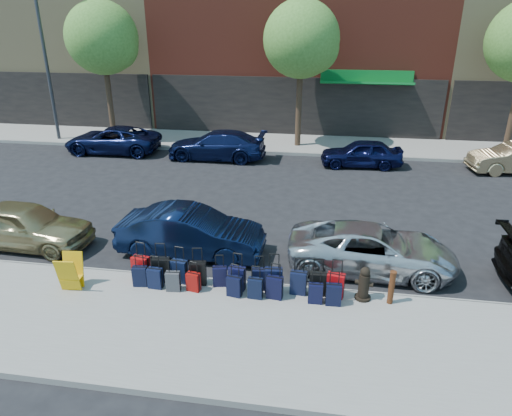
% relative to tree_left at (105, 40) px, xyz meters
% --- Properties ---
extents(ground, '(120.00, 120.00, 0.00)m').
position_rel_tree_left_xyz_m(ground, '(9.86, -9.50, -5.41)').
color(ground, black).
rests_on(ground, ground).
extents(sidewalk_near, '(60.00, 4.00, 0.15)m').
position_rel_tree_left_xyz_m(sidewalk_near, '(9.86, -16.00, -5.34)').
color(sidewalk_near, gray).
rests_on(sidewalk_near, ground).
extents(sidewalk_far, '(60.00, 4.00, 0.15)m').
position_rel_tree_left_xyz_m(sidewalk_far, '(9.86, 0.50, -5.34)').
color(sidewalk_far, gray).
rests_on(sidewalk_far, ground).
extents(curb_near, '(60.00, 0.08, 0.15)m').
position_rel_tree_left_xyz_m(curb_near, '(9.86, -13.98, -5.34)').
color(curb_near, gray).
rests_on(curb_near, ground).
extents(curb_far, '(60.00, 0.08, 0.15)m').
position_rel_tree_left_xyz_m(curb_far, '(9.86, -1.52, -5.34)').
color(curb_far, gray).
rests_on(curb_far, ground).
extents(tree_left, '(3.80, 3.80, 7.27)m').
position_rel_tree_left_xyz_m(tree_left, '(0.00, 0.00, 0.00)').
color(tree_left, black).
rests_on(tree_left, sidewalk_far).
extents(tree_center, '(3.80, 3.80, 7.27)m').
position_rel_tree_left_xyz_m(tree_center, '(10.50, 0.00, 0.00)').
color(tree_center, black).
rests_on(tree_center, sidewalk_far).
extents(streetlight, '(2.59, 0.18, 8.00)m').
position_rel_tree_left_xyz_m(streetlight, '(-2.94, -0.70, -0.75)').
color(streetlight, '#333338').
rests_on(streetlight, sidewalk_far).
extents(suitcase_front_0, '(0.48, 0.31, 1.07)m').
position_rel_tree_left_xyz_m(suitcase_front_0, '(7.30, -14.30, -4.93)').
color(suitcase_front_0, '#9D0A0B').
rests_on(suitcase_front_0, sidewalk_near).
extents(suitcase_front_1, '(0.46, 0.28, 1.07)m').
position_rel_tree_left_xyz_m(suitcase_front_1, '(7.84, -14.28, -4.93)').
color(suitcase_front_1, black).
rests_on(suitcase_front_1, sidewalk_near).
extents(suitcase_front_2, '(0.44, 0.28, 1.00)m').
position_rel_tree_left_xyz_m(suitcase_front_2, '(8.33, -14.26, -4.95)').
color(suitcase_front_2, black).
rests_on(suitcase_front_2, sidewalk_near).
extents(suitcase_front_3, '(0.46, 0.30, 1.02)m').
position_rel_tree_left_xyz_m(suitcase_front_3, '(8.83, -14.28, -4.94)').
color(suitcase_front_3, black).
rests_on(suitcase_front_3, sidewalk_near).
extents(suitcase_front_4, '(0.39, 0.26, 0.86)m').
position_rel_tree_left_xyz_m(suitcase_front_4, '(9.40, -14.26, -4.99)').
color(suitcase_front_4, black).
rests_on(suitcase_front_4, sidewalk_near).
extents(suitcase_front_5, '(0.44, 0.29, 0.99)m').
position_rel_tree_left_xyz_m(suitcase_front_5, '(9.87, -14.35, -4.95)').
color(suitcase_front_5, black).
rests_on(suitcase_front_5, sidewalk_near).
extents(suitcase_front_6, '(0.40, 0.25, 0.92)m').
position_rel_tree_left_xyz_m(suitcase_front_6, '(10.42, -14.27, -4.97)').
color(suitcase_front_6, black).
rests_on(suitcase_front_6, sidewalk_near).
extents(suitcase_front_7, '(0.45, 0.27, 1.04)m').
position_rel_tree_left_xyz_m(suitcase_front_7, '(10.79, -14.33, -4.94)').
color(suitcase_front_7, black).
rests_on(suitcase_front_7, sidewalk_near).
extents(suitcase_front_8, '(0.42, 0.25, 0.97)m').
position_rel_tree_left_xyz_m(suitcase_front_8, '(11.41, -14.32, -4.96)').
color(suitcase_front_8, black).
rests_on(suitcase_front_8, sidewalk_near).
extents(suitcase_front_9, '(0.42, 0.25, 0.98)m').
position_rel_tree_left_xyz_m(suitcase_front_9, '(11.89, -14.29, -4.95)').
color(suitcase_front_9, black).
rests_on(suitcase_front_9, sidewalk_near).
extents(suitcase_front_10, '(0.45, 0.30, 1.01)m').
position_rel_tree_left_xyz_m(suitcase_front_10, '(12.33, -14.31, -4.95)').
color(suitcase_front_10, '#A60A0E').
rests_on(suitcase_front_10, sidewalk_near).
extents(suitcase_back_0, '(0.38, 0.25, 0.86)m').
position_rel_tree_left_xyz_m(suitcase_back_0, '(7.38, -14.58, -4.99)').
color(suitcase_back_0, black).
rests_on(suitcase_back_0, sidewalk_near).
extents(suitcase_back_1, '(0.38, 0.24, 0.88)m').
position_rel_tree_left_xyz_m(suitcase_back_1, '(7.80, -14.61, -4.99)').
color(suitcase_back_1, black).
rests_on(suitcase_back_1, sidewalk_near).
extents(suitcase_back_2, '(0.37, 0.24, 0.84)m').
position_rel_tree_left_xyz_m(suitcase_back_2, '(8.29, -14.67, -5.00)').
color(suitcase_back_2, '#38393D').
rests_on(suitcase_back_2, sidewalk_near).
extents(suitcase_back_3, '(0.36, 0.25, 0.79)m').
position_rel_tree_left_xyz_m(suitcase_back_3, '(8.79, -14.59, -5.01)').
color(suitcase_back_3, maroon).
rests_on(suitcase_back_3, sidewalk_near).
extents(suitcase_back_5, '(0.39, 0.27, 0.85)m').
position_rel_tree_left_xyz_m(suitcase_back_5, '(9.86, -14.66, -5.00)').
color(suitcase_back_5, black).
rests_on(suitcase_back_5, sidewalk_near).
extents(suitcase_back_6, '(0.37, 0.23, 0.85)m').
position_rel_tree_left_xyz_m(suitcase_back_6, '(10.38, -14.67, -5.00)').
color(suitcase_back_6, black).
rests_on(suitcase_back_6, sidewalk_near).
extents(suitcase_back_7, '(0.42, 0.28, 0.93)m').
position_rel_tree_left_xyz_m(suitcase_back_7, '(10.85, -14.60, -4.97)').
color(suitcase_back_7, black).
rests_on(suitcase_back_7, sidewalk_near).
extents(suitcase_back_9, '(0.35, 0.21, 0.82)m').
position_rel_tree_left_xyz_m(suitcase_back_9, '(11.85, -14.65, -5.01)').
color(suitcase_back_9, black).
rests_on(suitcase_back_9, sidewalk_near).
extents(suitcase_back_10, '(0.38, 0.23, 0.88)m').
position_rel_tree_left_xyz_m(suitcase_back_10, '(12.28, -14.66, -4.99)').
color(suitcase_back_10, black).
rests_on(suitcase_back_10, sidewalk_near).
extents(fire_hydrant, '(0.45, 0.39, 0.87)m').
position_rel_tree_left_xyz_m(fire_hydrant, '(13.00, -14.30, -4.86)').
color(fire_hydrant, black).
rests_on(fire_hydrant, sidewalk_near).
extents(bollard, '(0.16, 0.16, 0.87)m').
position_rel_tree_left_xyz_m(bollard, '(13.64, -14.39, -4.82)').
color(bollard, '#38190C').
rests_on(bollard, sidewalk_near).
extents(display_rack, '(0.57, 0.62, 0.92)m').
position_rel_tree_left_xyz_m(display_rack, '(5.72, -14.99, -4.81)').
color(display_rack, '#DFA40C').
rests_on(display_rack, sidewalk_near).
extents(car_near_0, '(4.18, 1.82, 1.40)m').
position_rel_tree_left_xyz_m(car_near_0, '(2.96, -12.75, -4.71)').
color(car_near_0, '#9D8F60').
rests_on(car_near_0, ground).
extents(car_near_1, '(4.32, 1.59, 1.41)m').
position_rel_tree_left_xyz_m(car_near_1, '(8.11, -12.46, -4.71)').
color(car_near_1, '#0C1837').
rests_on(car_near_1, ground).
extents(car_near_2, '(4.65, 2.26, 1.27)m').
position_rel_tree_left_xyz_m(car_near_2, '(13.31, -12.55, -4.77)').
color(car_near_2, silver).
rests_on(car_near_2, ground).
extents(car_far_0, '(4.90, 2.35, 1.35)m').
position_rel_tree_left_xyz_m(car_far_0, '(0.96, -2.44, -4.74)').
color(car_far_0, '#0C1337').
rests_on(car_far_0, ground).
extents(car_far_1, '(4.86, 2.01, 1.41)m').
position_rel_tree_left_xyz_m(car_far_1, '(6.56, -2.73, -4.71)').
color(car_far_1, '#0D163C').
rests_on(car_far_1, ground).
extents(car_far_2, '(3.84, 1.73, 1.28)m').
position_rel_tree_left_xyz_m(car_far_2, '(13.55, -2.88, -4.77)').
color(car_far_2, '#0B0F33').
rests_on(car_far_2, ground).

